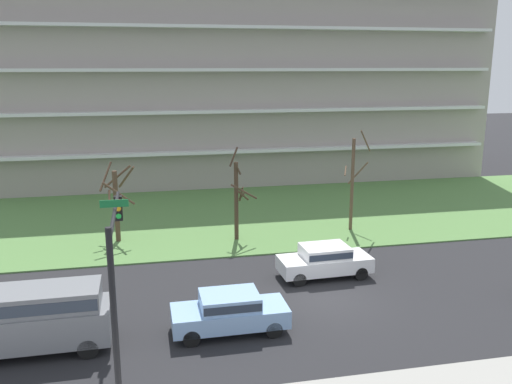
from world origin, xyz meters
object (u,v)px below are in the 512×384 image
Objects in this scene: tree_left at (237,198)px; sedan_white_near_left at (325,260)px; sedan_blue_near_right at (230,311)px; traffic_signal_mast at (116,264)px; tree_far_left at (116,200)px; van_gray_center_right at (34,315)px; tree_center at (353,182)px.

sedan_white_near_left is (3.15, -6.26, -1.69)m from tree_left.
sedan_blue_near_right is (-5.32, -4.50, 0.00)m from sedan_white_near_left.
sedan_blue_near_right is at bearing -101.40° from tree_left.
traffic_signal_mast is (-9.23, -7.05, 3.16)m from sedan_white_near_left.
tree_far_left is 1.03× the size of sedan_white_near_left.
tree_left reaches higher than sedan_white_near_left.
tree_left is 1.04× the size of van_gray_center_right.
tree_left reaches higher than sedan_blue_near_right.
traffic_signal_mast reaches higher than sedan_blue_near_right.
tree_far_left is 12.20m from van_gray_center_right.
tree_left is 14.71m from traffic_signal_mast.
tree_center is at bearing 34.08° from van_gray_center_right.
tree_far_left is 12.87m from sedan_blue_near_right.
tree_center is 1.09× the size of traffic_signal_mast.
sedan_white_near_left is 0.86× the size of van_gray_center_right.
tree_center is 1.42× the size of sedan_white_near_left.
tree_far_left is at bearing 170.33° from tree_left.
sedan_blue_near_right is at bearing 33.10° from traffic_signal_mast.
tree_far_left is 14.56m from traffic_signal_mast.
tree_center is (7.19, 0.50, 0.53)m from tree_left.
sedan_white_near_left is at bearing -120.86° from tree_center.
traffic_signal_mast is (-13.27, -13.81, 0.94)m from tree_center.
sedan_blue_near_right is (-9.36, -11.26, -2.22)m from tree_center.
tree_left is at bearing 65.45° from traffic_signal_mast.
tree_center reaches higher than sedan_blue_near_right.
sedan_blue_near_right is at bearing -129.74° from tree_center.
van_gray_center_right is 6.98m from sedan_blue_near_right.
van_gray_center_right is at bearing -145.40° from tree_center.
traffic_signal_mast is (3.06, -2.55, 2.64)m from van_gray_center_right.
van_gray_center_right is at bearing 140.18° from traffic_signal_mast.
traffic_signal_mast is (-6.08, -13.31, 1.47)m from tree_left.
van_gray_center_right is (-9.13, -10.76, -1.16)m from tree_left.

